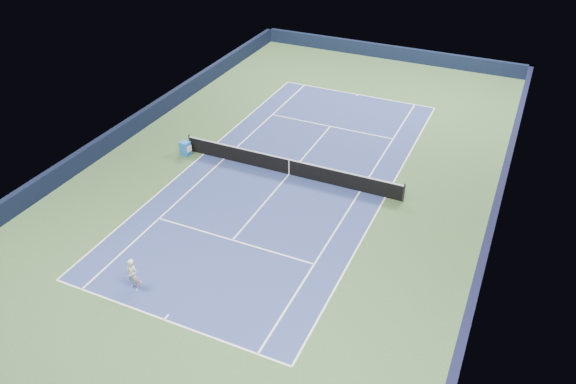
% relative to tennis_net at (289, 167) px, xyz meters
% --- Properties ---
extents(ground, '(40.00, 40.00, 0.00)m').
position_rel_tennis_net_xyz_m(ground, '(0.00, 0.00, -0.50)').
color(ground, '#32502B').
rests_on(ground, ground).
extents(wall_far, '(22.00, 0.35, 1.10)m').
position_rel_tennis_net_xyz_m(wall_far, '(0.00, 19.82, 0.05)').
color(wall_far, '#101932').
rests_on(wall_far, ground).
extents(wall_right, '(0.35, 40.00, 1.10)m').
position_rel_tennis_net_xyz_m(wall_right, '(10.82, 0.00, 0.05)').
color(wall_right, black).
rests_on(wall_right, ground).
extents(wall_left, '(0.35, 40.00, 1.10)m').
position_rel_tennis_net_xyz_m(wall_left, '(-10.82, 0.00, 0.05)').
color(wall_left, black).
rests_on(wall_left, ground).
extents(court_surface, '(10.97, 23.77, 0.01)m').
position_rel_tennis_net_xyz_m(court_surface, '(0.00, 0.00, -0.50)').
color(court_surface, navy).
rests_on(court_surface, ground).
extents(baseline_far, '(10.97, 0.08, 0.00)m').
position_rel_tennis_net_xyz_m(baseline_far, '(0.00, 11.88, -0.50)').
color(baseline_far, white).
rests_on(baseline_far, ground).
extents(baseline_near, '(10.97, 0.08, 0.00)m').
position_rel_tennis_net_xyz_m(baseline_near, '(0.00, -11.88, -0.50)').
color(baseline_near, white).
rests_on(baseline_near, ground).
extents(sideline_doubles_right, '(0.08, 23.77, 0.00)m').
position_rel_tennis_net_xyz_m(sideline_doubles_right, '(5.49, 0.00, -0.50)').
color(sideline_doubles_right, white).
rests_on(sideline_doubles_right, ground).
extents(sideline_doubles_left, '(0.08, 23.77, 0.00)m').
position_rel_tennis_net_xyz_m(sideline_doubles_left, '(-5.49, 0.00, -0.50)').
color(sideline_doubles_left, white).
rests_on(sideline_doubles_left, ground).
extents(sideline_singles_right, '(0.08, 23.77, 0.00)m').
position_rel_tennis_net_xyz_m(sideline_singles_right, '(4.12, 0.00, -0.50)').
color(sideline_singles_right, white).
rests_on(sideline_singles_right, ground).
extents(sideline_singles_left, '(0.08, 23.77, 0.00)m').
position_rel_tennis_net_xyz_m(sideline_singles_left, '(-4.12, 0.00, -0.50)').
color(sideline_singles_left, white).
rests_on(sideline_singles_left, ground).
extents(service_line_far, '(8.23, 0.08, 0.00)m').
position_rel_tennis_net_xyz_m(service_line_far, '(0.00, 6.40, -0.50)').
color(service_line_far, white).
rests_on(service_line_far, ground).
extents(service_line_near, '(8.23, 0.08, 0.00)m').
position_rel_tennis_net_xyz_m(service_line_near, '(0.00, -6.40, -0.50)').
color(service_line_near, white).
rests_on(service_line_near, ground).
extents(center_service_line, '(0.08, 12.80, 0.00)m').
position_rel_tennis_net_xyz_m(center_service_line, '(0.00, 0.00, -0.50)').
color(center_service_line, white).
rests_on(center_service_line, ground).
extents(center_mark_far, '(0.08, 0.30, 0.00)m').
position_rel_tennis_net_xyz_m(center_mark_far, '(0.00, 11.73, -0.50)').
color(center_mark_far, white).
rests_on(center_mark_far, ground).
extents(center_mark_near, '(0.08, 0.30, 0.00)m').
position_rel_tennis_net_xyz_m(center_mark_near, '(0.00, -11.73, -0.50)').
color(center_mark_near, white).
rests_on(center_mark_near, ground).
extents(tennis_net, '(12.90, 0.10, 1.07)m').
position_rel_tennis_net_xyz_m(tennis_net, '(0.00, 0.00, 0.00)').
color(tennis_net, black).
rests_on(tennis_net, ground).
extents(sponsor_cube, '(0.60, 0.50, 0.84)m').
position_rel_tennis_net_xyz_m(sponsor_cube, '(-6.40, -0.51, -0.08)').
color(sponsor_cube, blue).
rests_on(sponsor_cube, ground).
extents(tennis_player, '(0.74, 1.24, 2.09)m').
position_rel_tennis_net_xyz_m(tennis_player, '(-2.13, -10.90, 0.25)').
color(tennis_player, silver).
rests_on(tennis_player, ground).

